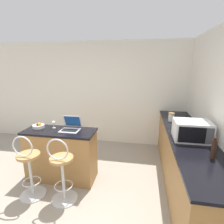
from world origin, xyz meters
name	(u,v)px	position (x,y,z in m)	size (l,w,h in m)	color
ground_plane	(54,214)	(0.00, 0.00, 0.00)	(20.00, 20.00, 0.00)	gray
wall_back	(98,94)	(0.00, 2.56, 1.30)	(12.00, 0.06, 2.60)	silver
breakfast_bar	(61,155)	(-0.24, 0.80, 0.47)	(1.24, 0.50, 0.93)	#9E703D
counter_right	(185,160)	(1.90, 1.02, 0.47)	(0.65, 3.06, 0.93)	#9E703D
bar_stool_near	(29,168)	(-0.51, 0.28, 0.50)	(0.40, 0.40, 1.05)	silver
bar_stool_far	(62,171)	(0.02, 0.28, 0.50)	(0.40, 0.40, 1.05)	silver
laptop	(71,126)	(-0.06, 0.88, 0.99)	(0.32, 0.30, 0.24)	silver
microwave	(192,130)	(1.89, 0.80, 1.07)	(0.52, 0.39, 0.29)	white
pepper_mill	(214,148)	(2.01, 0.26, 1.06)	(0.06, 0.06, 0.28)	#331E14
wine_glass_short	(54,123)	(-0.39, 0.90, 1.02)	(0.06, 0.06, 0.13)	silver
storage_jar	(171,117)	(1.73, 1.69, 1.02)	(0.12, 0.12, 0.17)	silver
fruit_bowl	(39,126)	(-0.66, 0.85, 0.97)	(0.20, 0.20, 0.11)	silver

